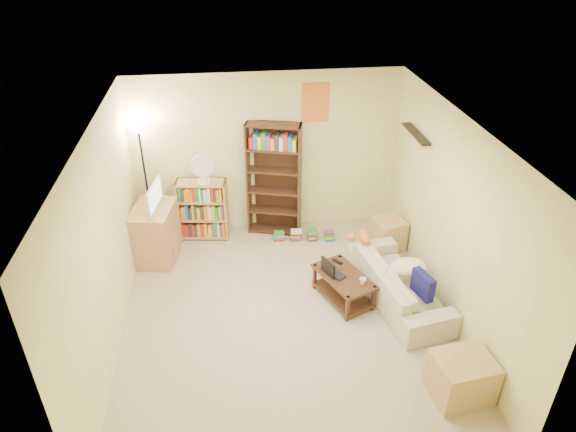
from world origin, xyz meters
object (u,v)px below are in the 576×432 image
(desk_fan, at_px, (203,168))
(side_table, at_px, (388,234))
(tv_stand, at_px, (155,233))
(short_bookshelf, at_px, (203,210))
(sofa, at_px, (399,283))
(mug, at_px, (363,281))
(tall_bookshelf, at_px, (274,177))
(coffee_table, at_px, (343,284))
(tabby_cat, at_px, (362,236))
(floor_lamp, at_px, (141,150))
(television, at_px, (150,197))
(laptop, at_px, (335,270))
(end_cabinet, at_px, (461,377))

(desk_fan, xyz_separation_m, side_table, (2.68, -0.63, -0.95))
(tv_stand, height_order, side_table, tv_stand)
(tv_stand, xyz_separation_m, short_bookshelf, (0.68, 0.48, 0.07))
(sofa, xyz_separation_m, short_bookshelf, (-2.52, 1.87, 0.22))
(mug, height_order, short_bookshelf, short_bookshelf)
(sofa, bearing_deg, tall_bookshelf, 27.14)
(coffee_table, relative_size, mug, 8.58)
(tabby_cat, relative_size, floor_lamp, 0.22)
(tabby_cat, distance_m, television, 2.97)
(side_table, bearing_deg, tv_stand, 176.76)
(tall_bookshelf, bearing_deg, desk_fan, -160.66)
(side_table, bearing_deg, tall_bookshelf, 157.22)
(sofa, height_order, laptop, sofa)
(tv_stand, relative_size, short_bookshelf, 0.86)
(tabby_cat, distance_m, tall_bookshelf, 1.67)
(tabby_cat, height_order, coffee_table, tabby_cat)
(tall_bookshelf, distance_m, short_bookshelf, 1.19)
(tabby_cat, xyz_separation_m, tv_stand, (-2.85, 0.75, -0.19))
(tall_bookshelf, height_order, end_cabinet, tall_bookshelf)
(mug, height_order, side_table, side_table)
(tall_bookshelf, bearing_deg, tv_stand, -148.49)
(short_bookshelf, relative_size, floor_lamp, 0.51)
(sofa, relative_size, desk_fan, 4.22)
(tall_bookshelf, bearing_deg, laptop, -54.00)
(tv_stand, relative_size, end_cabinet, 1.39)
(coffee_table, distance_m, floor_lamp, 3.39)
(tall_bookshelf, bearing_deg, sofa, -37.07)
(desk_fan, relative_size, end_cabinet, 0.76)
(tall_bookshelf, bearing_deg, short_bookshelf, -163.21)
(laptop, height_order, side_table, side_table)
(tall_bookshelf, xyz_separation_m, floor_lamp, (-1.88, 0.00, 0.55))
(coffee_table, height_order, tv_stand, tv_stand)
(coffee_table, relative_size, floor_lamp, 0.52)
(mug, bearing_deg, television, 150.90)
(end_cabinet, bearing_deg, mug, 114.31)
(tabby_cat, relative_size, side_table, 0.87)
(short_bookshelf, bearing_deg, floor_lamp, -173.24)
(coffee_table, xyz_separation_m, mug, (0.19, -0.20, 0.18))
(sofa, xyz_separation_m, television, (-3.20, 1.39, 0.75))
(television, height_order, desk_fan, desk_fan)
(coffee_table, relative_size, tall_bookshelf, 0.54)
(desk_fan, distance_m, end_cabinet, 4.40)
(sofa, distance_m, side_table, 1.22)
(tall_bookshelf, xyz_separation_m, side_table, (1.64, -0.69, -0.71))
(tall_bookshelf, bearing_deg, floor_lamp, -164.03)
(tabby_cat, height_order, tall_bookshelf, tall_bookshelf)
(tabby_cat, xyz_separation_m, coffee_table, (-0.36, -0.55, -0.36))
(laptop, bearing_deg, mug, -171.10)
(laptop, height_order, television, television)
(coffee_table, bearing_deg, desk_fan, 113.01)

